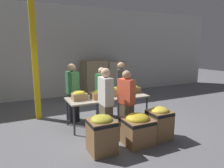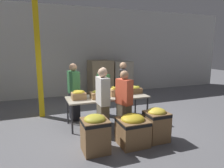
# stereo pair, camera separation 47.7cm
# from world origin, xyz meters

# --- Properties ---
(ground_plane) EXTENTS (30.00, 30.00, 0.00)m
(ground_plane) POSITION_xyz_m (0.00, 0.00, 0.00)
(ground_plane) COLOR slate
(wall_back) EXTENTS (16.00, 0.08, 4.00)m
(wall_back) POSITION_xyz_m (0.00, 3.86, 2.00)
(wall_back) COLOR silver
(wall_back) RESTS_ON ground_plane
(sorting_table) EXTENTS (2.33, 0.89, 0.81)m
(sorting_table) POSITION_xyz_m (0.00, 0.00, 0.76)
(sorting_table) COLOR #B2A893
(sorting_table) RESTS_ON ground_plane
(banana_box_0) EXTENTS (0.38, 0.31, 0.25)m
(banana_box_0) POSITION_xyz_m (-0.84, 0.02, 0.94)
(banana_box_0) COLOR tan
(banana_box_0) RESTS_ON sorting_table
(banana_box_1) EXTENTS (0.41, 0.32, 0.24)m
(banana_box_1) POSITION_xyz_m (-0.31, -0.09, 0.93)
(banana_box_1) COLOR #A37A4C
(banana_box_1) RESTS_ON sorting_table
(banana_box_2) EXTENTS (0.43, 0.31, 0.27)m
(banana_box_2) POSITION_xyz_m (0.29, 0.02, 0.94)
(banana_box_2) COLOR tan
(banana_box_2) RESTS_ON sorting_table
(banana_box_3) EXTENTS (0.47, 0.29, 0.23)m
(banana_box_3) POSITION_xyz_m (0.90, 0.10, 0.92)
(banana_box_3) COLOR olive
(banana_box_3) RESTS_ON sorting_table
(volunteer_0) EXTENTS (0.34, 0.47, 1.59)m
(volunteer_0) POSITION_xyz_m (0.11, 0.70, 0.79)
(volunteer_0) COLOR black
(volunteer_0) RESTS_ON ground_plane
(volunteer_1) EXTENTS (0.23, 0.46, 1.73)m
(volunteer_1) POSITION_xyz_m (-0.38, -0.73, 0.86)
(volunteer_1) COLOR #6B604C
(volunteer_1) RESTS_ON ground_plane
(volunteer_2) EXTENTS (0.32, 0.50, 1.74)m
(volunteer_2) POSITION_xyz_m (-0.86, 0.66, 0.87)
(volunteer_2) COLOR black
(volunteer_2) RESTS_ON ground_plane
(volunteer_3) EXTENTS (0.40, 0.52, 1.74)m
(volunteer_3) POSITION_xyz_m (0.77, 0.65, 0.86)
(volunteer_3) COLOR #2D3856
(volunteer_3) RESTS_ON ground_plane
(volunteer_4) EXTENTS (0.34, 0.49, 1.64)m
(volunteer_4) POSITION_xyz_m (0.17, -0.78, 0.82)
(volunteer_4) COLOR #6B604C
(volunteer_4) RESTS_ON ground_plane
(donation_bin_0) EXTENTS (0.54, 0.54, 0.82)m
(donation_bin_0) POSITION_xyz_m (-0.79, -1.44, 0.44)
(donation_bin_0) COLOR olive
(donation_bin_0) RESTS_ON ground_plane
(donation_bin_1) EXTENTS (0.64, 0.64, 0.73)m
(donation_bin_1) POSITION_xyz_m (0.09, -1.44, 0.38)
(donation_bin_1) COLOR olive
(donation_bin_1) RESTS_ON ground_plane
(donation_bin_2) EXTENTS (0.52, 0.52, 0.80)m
(donation_bin_2) POSITION_xyz_m (0.73, -1.44, 0.43)
(donation_bin_2) COLOR olive
(donation_bin_2) RESTS_ON ground_plane
(support_pillar) EXTENTS (0.17, 0.17, 4.00)m
(support_pillar) POSITION_xyz_m (-1.80, 1.33, 2.00)
(support_pillar) COLOR yellow
(support_pillar) RESTS_ON ground_plane
(pallet_stack_0) EXTENTS (0.97, 0.97, 1.58)m
(pallet_stack_0) POSITION_xyz_m (1.79, 3.22, 0.78)
(pallet_stack_0) COLOR olive
(pallet_stack_0) RESTS_ON ground_plane
(pallet_stack_1) EXTENTS (1.03, 1.03, 1.65)m
(pallet_stack_1) POSITION_xyz_m (0.73, 3.06, 0.82)
(pallet_stack_1) COLOR olive
(pallet_stack_1) RESTS_ON ground_plane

